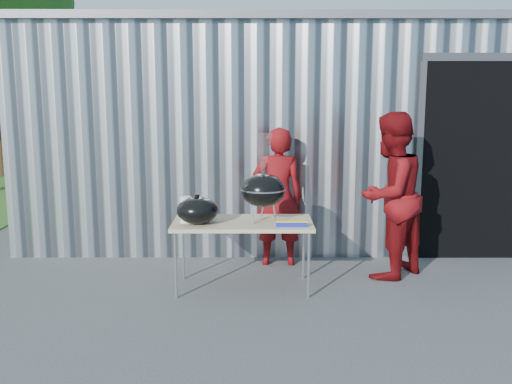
{
  "coord_description": "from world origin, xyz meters",
  "views": [
    {
      "loc": [
        -0.02,
        -5.47,
        2.12
      ],
      "look_at": [
        -0.0,
        0.65,
        1.05
      ],
      "focal_mm": 40.0,
      "sensor_mm": 36.0,
      "label": 1
    }
  ],
  "objects_px": {
    "folding_table": "(243,225)",
    "person_cook": "(278,197)",
    "kettle_grill": "(263,184)",
    "person_bystander": "(390,196)"
  },
  "relations": [
    {
      "from": "folding_table",
      "to": "person_cook",
      "type": "xyz_separation_m",
      "value": [
        0.41,
        0.9,
        0.14
      ]
    },
    {
      "from": "kettle_grill",
      "to": "person_bystander",
      "type": "height_order",
      "value": "person_bystander"
    },
    {
      "from": "folding_table",
      "to": "kettle_grill",
      "type": "distance_m",
      "value": 0.51
    },
    {
      "from": "folding_table",
      "to": "person_cook",
      "type": "height_order",
      "value": "person_cook"
    },
    {
      "from": "folding_table",
      "to": "kettle_grill",
      "type": "height_order",
      "value": "kettle_grill"
    },
    {
      "from": "folding_table",
      "to": "person_bystander",
      "type": "distance_m",
      "value": 1.75
    },
    {
      "from": "folding_table",
      "to": "person_cook",
      "type": "bearing_deg",
      "value": 65.17
    },
    {
      "from": "kettle_grill",
      "to": "person_bystander",
      "type": "relative_size",
      "value": 0.5
    },
    {
      "from": "kettle_grill",
      "to": "folding_table",
      "type": "bearing_deg",
      "value": 169.79
    },
    {
      "from": "person_bystander",
      "to": "folding_table",
      "type": "bearing_deg",
      "value": -28.97
    }
  ]
}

